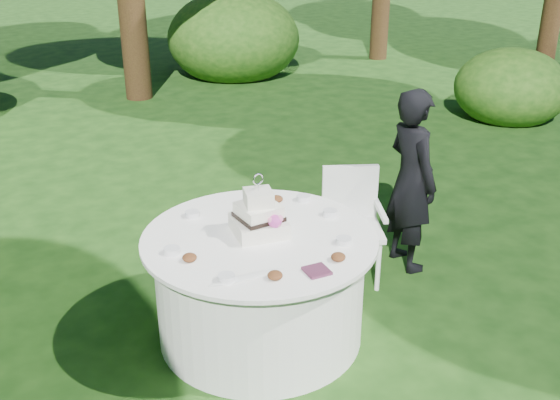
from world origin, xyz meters
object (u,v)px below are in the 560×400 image
object	(u,v)px
cake	(259,217)
chair	(351,216)
table	(260,286)
napkins	(317,271)
guest	(411,180)

from	to	relation	value
cake	chair	distance (m)	1.11
chair	table	bearing A→B (deg)	-155.75
napkins	table	distance (m)	0.70
table	chair	xyz separation A→B (m)	(0.98, 0.44, 0.13)
guest	chair	bearing A→B (deg)	86.21
table	cake	size ratio (longest dim) A/B	3.62
guest	napkins	bearing A→B (deg)	126.55
cake	napkins	bearing A→B (deg)	-80.72
cake	chair	bearing A→B (deg)	22.64
table	chair	world-z (taller)	chair
guest	chair	size ratio (longest dim) A/B	1.67
table	chair	bearing A→B (deg)	24.25
guest	cake	xyz separation A→B (m)	(-1.48, -0.36, 0.13)
guest	table	size ratio (longest dim) A/B	0.96
cake	chair	world-z (taller)	cake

